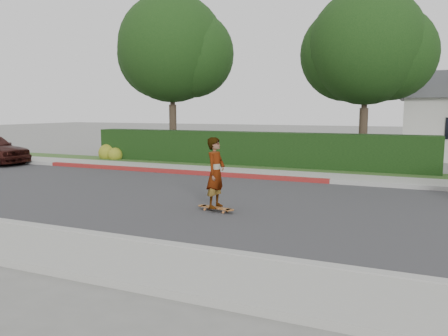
{
  "coord_description": "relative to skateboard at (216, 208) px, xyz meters",
  "views": [
    {
      "loc": [
        3.42,
        -10.44,
        2.43
      ],
      "look_at": [
        -0.83,
        -0.58,
        1.0
      ],
      "focal_mm": 35.0,
      "sensor_mm": 36.0,
      "label": 1
    }
  ],
  "objects": [
    {
      "name": "sidewalk_far",
      "position": [
        0.83,
        6.08,
        -0.03
      ],
      "size": [
        60.0,
        1.6,
        0.12
      ],
      "primitive_type": "cube",
      "color": "gray",
      "rests_on": "ground"
    },
    {
      "name": "flowering_shrub",
      "position": [
        -9.18,
        7.81,
        0.24
      ],
      "size": [
        1.4,
        1.0,
        0.9
      ],
      "color": "#2D4C19",
      "rests_on": "ground"
    },
    {
      "name": "skateboard",
      "position": [
        0.0,
        0.0,
        0.0
      ],
      "size": [
        1.04,
        0.39,
        0.09
      ],
      "rotation": [
        0.0,
        0.0,
        -0.19
      ],
      "color": "#C87337",
      "rests_on": "ground"
    },
    {
      "name": "tree_center",
      "position": [
        2.32,
        10.26,
        4.82
      ],
      "size": [
        5.66,
        4.84,
        7.44
      ],
      "color": "#33261C",
      "rests_on": "ground"
    },
    {
      "name": "tree_left",
      "position": [
        -6.68,
        9.76,
        5.18
      ],
      "size": [
        5.99,
        5.21,
        8.0
      ],
      "color": "#33261C",
      "rests_on": "ground"
    },
    {
      "name": "curb_near",
      "position": [
        0.83,
        -3.02,
        -0.01
      ],
      "size": [
        60.0,
        0.2,
        0.15
      ],
      "primitive_type": "cube",
      "color": "#9E9E99",
      "rests_on": "ground"
    },
    {
      "name": "ground",
      "position": [
        0.83,
        1.08,
        -0.09
      ],
      "size": [
        120.0,
        120.0,
        0.0
      ],
      "primitive_type": "plane",
      "color": "slate",
      "rests_on": "ground"
    },
    {
      "name": "hedge",
      "position": [
        -2.17,
        8.28,
        0.66
      ],
      "size": [
        15.0,
        1.0,
        1.5
      ],
      "primitive_type": "cube",
      "color": "black",
      "rests_on": "ground"
    },
    {
      "name": "skateboarder",
      "position": [
        -0.0,
        -0.0,
        0.86
      ],
      "size": [
        0.44,
        0.64,
        1.69
      ],
      "primitive_type": "imported",
      "rotation": [
        0.0,
        0.0,
        1.52
      ],
      "color": "white",
      "rests_on": "skateboard"
    },
    {
      "name": "sidewalk_near",
      "position": [
        0.83,
        -3.92,
        -0.03
      ],
      "size": [
        60.0,
        1.6,
        0.12
      ],
      "primitive_type": "cube",
      "color": "gray",
      "rests_on": "ground"
    },
    {
      "name": "planting_strip",
      "position": [
        0.83,
        7.68,
        -0.04
      ],
      "size": [
        60.0,
        1.6,
        0.1
      ],
      "primitive_type": "cube",
      "color": "#2D4C1E",
      "rests_on": "ground"
    },
    {
      "name": "curb_red_section",
      "position": [
        -4.17,
        5.18,
        -0.01
      ],
      "size": [
        12.0,
        0.21,
        0.15
      ],
      "primitive_type": "cube",
      "color": "maroon",
      "rests_on": "ground"
    },
    {
      "name": "curb_far",
      "position": [
        0.83,
        5.18,
        -0.01
      ],
      "size": [
        60.0,
        0.2,
        0.15
      ],
      "primitive_type": "cube",
      "color": "#9E9E99",
      "rests_on": "ground"
    },
    {
      "name": "road",
      "position": [
        0.83,
        1.08,
        -0.08
      ],
      "size": [
        60.0,
        8.0,
        0.01
      ],
      "primitive_type": "cube",
      "color": "#2D2D30",
      "rests_on": "ground"
    }
  ]
}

